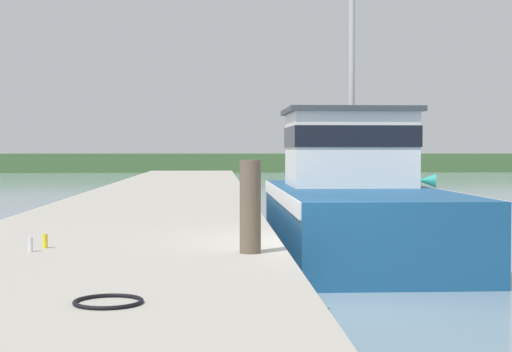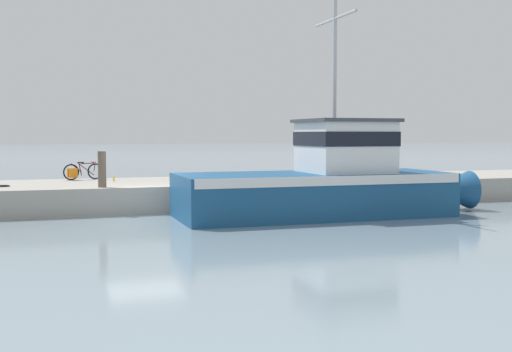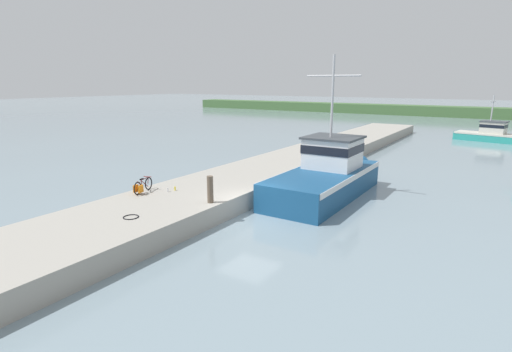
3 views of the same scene
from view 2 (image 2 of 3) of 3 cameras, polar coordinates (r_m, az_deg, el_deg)
The scene contains 8 objects.
ground_plane at distance 22.06m, azimuth -9.89°, elevation -3.69°, with size 320.00×320.00×0.00m, color gray.
dock_pier at distance 25.42m, azimuth -11.02°, elevation -1.62°, with size 5.32×80.00×0.97m, color #A39E93.
fishing_boat_main at distance 22.34m, azimuth 6.30°, elevation -0.42°, with size 3.59×11.04×7.92m.
bicycle_touring at distance 27.05m, azimuth -15.40°, elevation 0.37°, with size 0.70×1.62×0.73m.
mooring_post at distance 23.10m, azimuth -13.53°, elevation 0.58°, with size 0.29×0.29×1.27m, color brown.
hose_coil at distance 24.56m, azimuth -21.78°, elevation -0.83°, with size 0.64×0.64×0.04m, color black.
water_bottle_on_curb at distance 26.15m, azimuth -13.44°, elevation -0.22°, with size 0.07×0.07×0.21m, color silver.
water_bottle_by_bike at distance 26.08m, azimuth -12.53°, elevation -0.22°, with size 0.07×0.07×0.20m, color yellow.
Camera 2 is at (21.66, -3.10, 2.84)m, focal length 45.00 mm.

